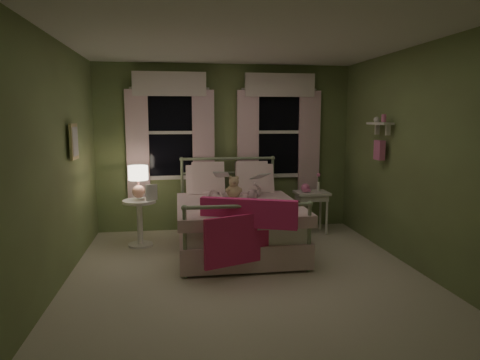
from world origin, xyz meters
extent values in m
plane|color=beige|center=(0.00, 0.00, 0.00)|extent=(4.20, 4.20, 0.00)
plane|color=white|center=(0.00, 0.00, 2.60)|extent=(4.20, 4.20, 0.00)
plane|color=#7A975A|center=(0.00, 2.10, 1.30)|extent=(4.00, 0.00, 4.00)
plane|color=#7A975A|center=(0.00, -2.10, 1.30)|extent=(4.00, 0.00, 4.00)
plane|color=#7A975A|center=(-2.00, 0.00, 1.30)|extent=(0.00, 4.20, 4.20)
plane|color=#7A975A|center=(2.00, 0.00, 1.30)|extent=(0.00, 4.20, 4.20)
cube|color=white|center=(0.02, 0.94, 0.42)|extent=(1.44, 1.94, 0.26)
cube|color=white|center=(0.02, 0.94, 0.18)|extent=(1.54, 2.02, 0.30)
cube|color=white|center=(0.02, 0.79, 0.60)|extent=(1.58, 1.75, 0.14)
cylinder|color=#9EB793|center=(-0.67, 0.94, 0.30)|extent=(0.04, 1.90, 0.04)
cylinder|color=#9EB793|center=(0.71, 0.94, 0.30)|extent=(0.04, 1.90, 0.04)
cylinder|color=#9EB793|center=(-0.69, 1.91, 0.57)|extent=(0.04, 0.04, 1.15)
cylinder|color=#9EB793|center=(0.73, 1.91, 0.57)|extent=(0.04, 0.04, 1.15)
sphere|color=#9EB793|center=(-0.69, 1.91, 1.15)|extent=(0.07, 0.07, 0.07)
sphere|color=#9EB793|center=(0.73, 1.91, 1.15)|extent=(0.07, 0.07, 0.07)
cylinder|color=#9EB793|center=(0.02, 1.91, 1.15)|extent=(1.42, 0.04, 0.04)
cylinder|color=#9EB793|center=(0.02, 1.91, 0.93)|extent=(1.38, 0.03, 0.03)
cylinder|color=#9EB793|center=(-0.69, -0.03, 0.40)|extent=(0.04, 0.04, 0.80)
cylinder|color=#9EB793|center=(0.73, -0.03, 0.40)|extent=(0.04, 0.04, 0.80)
sphere|color=#9EB793|center=(-0.69, -0.03, 0.80)|extent=(0.07, 0.07, 0.07)
sphere|color=#9EB793|center=(0.73, -0.03, 0.80)|extent=(0.07, 0.07, 0.07)
cylinder|color=#9EB793|center=(0.02, -0.03, 0.80)|extent=(1.42, 0.04, 0.04)
cube|color=white|center=(-0.36, 1.64, 0.80)|extent=(0.55, 0.32, 0.57)
cube|color=white|center=(0.40, 1.64, 0.80)|extent=(0.55, 0.32, 0.57)
cube|color=white|center=(-0.31, 1.64, 0.88)|extent=(0.48, 0.30, 0.51)
cube|color=white|center=(0.35, 1.64, 0.88)|extent=(0.48, 0.30, 0.51)
cube|color=#F83083|center=(0.02, -0.03, 0.72)|extent=(1.06, 0.49, 0.32)
cube|color=#DC2B6B|center=(0.02, -0.10, 0.45)|extent=(1.04, 0.44, 0.55)
imported|color=#F7D1DD|center=(-0.26, 1.39, 0.98)|extent=(0.34, 0.26, 0.82)
imported|color=#F7D1DD|center=(0.30, 1.39, 0.95)|extent=(0.41, 0.35, 0.75)
imported|color=beige|center=(-0.26, 1.14, 0.96)|extent=(0.22, 0.16, 0.26)
imported|color=beige|center=(0.30, 1.14, 0.92)|extent=(0.22, 0.18, 0.26)
sphere|color=tan|center=(0.02, 1.24, 0.75)|extent=(0.20, 0.20, 0.20)
sphere|color=tan|center=(0.02, 1.22, 0.89)|extent=(0.14, 0.14, 0.14)
sphere|color=tan|center=(-0.03, 1.22, 0.95)|extent=(0.06, 0.06, 0.06)
sphere|color=tan|center=(0.06, 1.22, 0.95)|extent=(0.06, 0.06, 0.06)
sphere|color=tan|center=(-0.06, 1.21, 0.77)|extent=(0.08, 0.08, 0.08)
sphere|color=tan|center=(0.10, 1.21, 0.77)|extent=(0.08, 0.08, 0.08)
sphere|color=#8C6B51|center=(0.02, 1.17, 0.89)|extent=(0.05, 0.05, 0.05)
cylinder|color=white|center=(-1.29, 1.30, 0.63)|extent=(0.46, 0.46, 0.04)
cylinder|color=white|center=(-1.29, 1.30, 0.32)|extent=(0.08, 0.08, 0.60)
cylinder|color=white|center=(-1.29, 1.30, 0.01)|extent=(0.34, 0.34, 0.03)
sphere|color=#FFAE96|center=(-1.29, 1.30, 0.77)|extent=(0.18, 0.18, 0.18)
cylinder|color=pink|center=(-1.29, 1.30, 0.89)|extent=(0.03, 0.03, 0.11)
cylinder|color=#FFEAC6|center=(-1.29, 1.30, 1.03)|extent=(0.27, 0.27, 0.20)
imported|color=beige|center=(-1.19, 1.22, 0.66)|extent=(0.23, 0.27, 0.02)
cube|color=white|center=(1.28, 1.61, 0.63)|extent=(0.50, 0.40, 0.04)
cube|color=white|center=(1.28, 1.61, 0.56)|extent=(0.44, 0.34, 0.08)
cylinder|color=white|center=(1.08, 1.46, 0.31)|extent=(0.04, 0.04, 0.60)
cylinder|color=white|center=(1.48, 1.46, 0.31)|extent=(0.04, 0.04, 0.60)
cylinder|color=white|center=(1.08, 1.76, 0.31)|extent=(0.04, 0.04, 0.60)
cylinder|color=white|center=(1.48, 1.76, 0.31)|extent=(0.04, 0.04, 0.60)
sphere|color=pink|center=(1.18, 1.61, 0.71)|extent=(0.14, 0.14, 0.14)
cube|color=pink|center=(1.18, 1.52, 0.69)|extent=(0.11, 0.06, 0.04)
cylinder|color=white|center=(1.40, 1.66, 0.72)|extent=(0.05, 0.05, 0.14)
cylinder|color=#4C7F3F|center=(1.40, 1.66, 0.83)|extent=(0.01, 0.01, 0.12)
sphere|color=pink|center=(1.40, 1.66, 0.90)|extent=(0.06, 0.06, 0.06)
cube|color=black|center=(-0.85, 2.08, 1.55)|extent=(0.76, 0.02, 1.35)
cube|color=white|center=(-0.85, 2.06, 2.25)|extent=(0.84, 0.05, 0.06)
cube|color=white|center=(-0.85, 2.06, 0.85)|extent=(0.84, 0.05, 0.06)
cube|color=white|center=(-1.25, 2.06, 1.55)|extent=(0.06, 0.05, 1.40)
cube|color=white|center=(-0.45, 2.06, 1.55)|extent=(0.06, 0.05, 1.40)
cube|color=white|center=(-0.85, 2.06, 1.55)|extent=(0.76, 0.04, 0.05)
cube|color=white|center=(-1.35, 2.02, 1.35)|extent=(0.34, 0.06, 1.70)
cube|color=white|center=(-0.35, 2.02, 1.35)|extent=(0.34, 0.06, 1.70)
cube|color=white|center=(-0.85, 2.00, 2.28)|extent=(1.10, 0.08, 0.36)
cylinder|color=white|center=(-0.85, 2.04, 2.22)|extent=(1.20, 0.03, 0.03)
cube|color=black|center=(0.85, 2.08, 1.55)|extent=(0.76, 0.02, 1.35)
cube|color=white|center=(0.85, 2.06, 2.25)|extent=(0.84, 0.05, 0.06)
cube|color=white|center=(0.85, 2.06, 0.85)|extent=(0.84, 0.05, 0.06)
cube|color=white|center=(0.45, 2.06, 1.55)|extent=(0.06, 0.05, 1.40)
cube|color=white|center=(1.25, 2.06, 1.55)|extent=(0.06, 0.05, 1.40)
cube|color=white|center=(0.85, 2.06, 1.55)|extent=(0.76, 0.04, 0.05)
cube|color=white|center=(0.35, 2.02, 1.35)|extent=(0.34, 0.06, 1.70)
cube|color=silver|center=(1.35, 2.02, 1.35)|extent=(0.34, 0.06, 1.70)
cube|color=white|center=(0.85, 2.00, 2.28)|extent=(1.10, 0.08, 0.36)
cylinder|color=white|center=(0.85, 2.04, 2.22)|extent=(1.20, 0.03, 0.03)
cube|color=white|center=(1.89, 0.70, 1.70)|extent=(0.15, 0.50, 0.03)
cube|color=white|center=(1.93, 0.55, 1.62)|extent=(0.06, 0.03, 0.14)
cube|color=white|center=(1.93, 0.85, 1.62)|extent=(0.06, 0.03, 0.14)
cylinder|color=pink|center=(1.89, 0.60, 1.77)|extent=(0.06, 0.06, 0.10)
sphere|color=white|center=(1.89, 0.80, 1.75)|extent=(0.08, 0.08, 0.08)
cube|color=pink|center=(1.90, 0.70, 1.35)|extent=(0.08, 0.18, 0.26)
cube|color=beige|center=(-1.95, 0.60, 1.50)|extent=(0.03, 0.32, 0.42)
cube|color=silver|center=(-1.94, 0.60, 1.50)|extent=(0.01, 0.25, 0.34)
camera|label=1|loc=(-0.75, -4.63, 1.77)|focal=32.00mm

